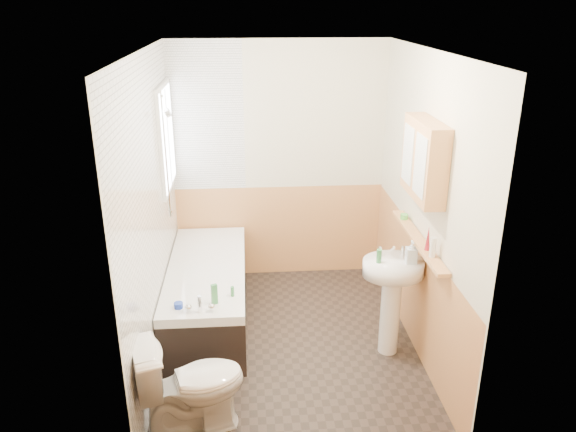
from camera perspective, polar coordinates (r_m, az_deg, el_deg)
The scene contains 26 objects.
floor at distance 5.11m, azimuth 0.13°, elevation -12.73°, with size 2.80×2.80×0.00m, color black.
ceiling at distance 4.25m, azimuth 0.16°, elevation 16.45°, with size 2.80×2.80×0.00m, color white.
wall_back at distance 5.87m, azimuth -0.95°, elevation 5.36°, with size 2.20×0.02×2.50m, color beige.
wall_front at distance 3.26m, azimuth 2.14°, elevation -8.30°, with size 2.20×0.02×2.50m, color beige.
wall_left at distance 4.58m, azimuth -13.82°, elevation 0.10°, with size 0.02×2.80×2.50m, color beige.
wall_right at distance 4.74m, azimuth 13.64°, elevation 0.85°, with size 0.02×2.80×2.50m, color beige.
wainscot_right at distance 5.04m, azimuth 12.66°, elevation -7.18°, with size 0.01×2.80×1.00m, color tan.
wainscot_front at distance 3.70m, azimuth 1.93°, elevation -18.29°, with size 2.20×0.01×1.00m, color tan.
wainscot_back at distance 6.09m, azimuth -0.90°, elevation -1.49°, with size 2.20×0.01×1.00m, color tan.
tile_cladding_left at distance 4.58m, azimuth -13.55°, elevation 0.11°, with size 0.01×2.80×2.50m, color white.
tile_return_back at distance 5.73m, azimuth -8.33°, elevation 9.90°, with size 0.75×0.01×1.50m, color white.
window at distance 5.36m, azimuth -12.19°, elevation 7.78°, with size 0.03×0.79×0.99m.
bathtub at distance 5.35m, azimuth -8.15°, elevation -7.63°, with size 0.70×1.82×0.70m.
shower_riser at distance 5.08m, azimuth -12.29°, elevation 7.07°, with size 0.10×0.08×1.15m.
toilet at distance 4.09m, azimuth -9.82°, elevation -16.54°, with size 0.42×0.75×0.74m, color white.
sink at distance 4.77m, azimuth 10.51°, elevation -7.14°, with size 0.51×0.41×0.98m.
pine_shelf at distance 4.68m, azimuth 13.08°, elevation -2.38°, with size 0.10×1.28×0.03m, color tan.
medicine_cabinet at distance 4.40m, azimuth 13.67°, elevation 5.59°, with size 0.17×0.67×0.60m.
foam_can at distance 4.34m, azimuth 14.50°, elevation -3.08°, with size 0.05×0.05×0.16m, color silver.
green_bottle at distance 4.44m, azimuth 14.04°, elevation -2.19°, with size 0.04×0.04×0.20m, color maroon.
black_jar at distance 5.05m, azimuth 11.73°, elevation -0.06°, with size 0.07×0.07×0.04m, color #59C647.
soap_bottle at distance 4.63m, azimuth 12.38°, elevation -4.15°, with size 0.08×0.19×0.09m, color silver.
clear_bottle at distance 4.57m, azimuth 9.23°, elevation -4.04°, with size 0.04×0.04×0.11m, color #388447.
blue_gel at distance 4.56m, azimuth -7.49°, elevation -7.88°, with size 0.05×0.03×0.17m, color #388447.
cream_jar at distance 4.58m, azimuth -11.06°, elevation -8.90°, with size 0.07×0.07×0.05m, color #19339E.
orange_bottle at distance 4.68m, azimuth -5.66°, elevation -7.63°, with size 0.03×0.03×0.09m, color #388447.
Camera 1 is at (-0.34, -4.22, 2.85)m, focal length 35.00 mm.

